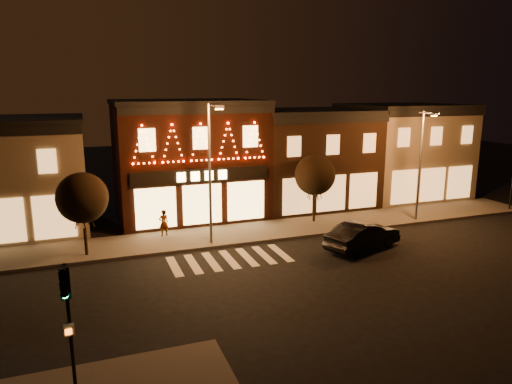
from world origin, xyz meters
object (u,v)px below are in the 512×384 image
dark_sedan (363,236)px  streetlamp_mid (211,164)px  pedestrian (164,223)px  traffic_signal_near (67,305)px

dark_sedan → streetlamp_mid: bearing=48.4°
streetlamp_mid → dark_sedan: (7.97, -3.48, -4.11)m
pedestrian → streetlamp_mid: bearing=122.4°
traffic_signal_near → streetlamp_mid: size_ratio=0.50×
traffic_signal_near → streetlamp_mid: (7.46, 12.04, 1.88)m
streetlamp_mid → pedestrian: streetlamp_mid is taller
traffic_signal_near → dark_sedan: traffic_signal_near is taller
streetlamp_mid → dark_sedan: bearing=-18.0°
traffic_signal_near → pedestrian: bearing=64.6°
traffic_signal_near → dark_sedan: 17.79m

